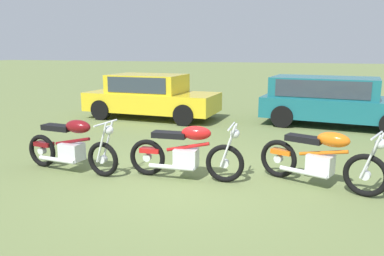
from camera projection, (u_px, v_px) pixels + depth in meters
ground_plane at (184, 179)px, 6.62m from camera, size 120.00×120.00×0.00m
motorcycle_maroon at (72, 146)px, 6.92m from camera, size 2.06×0.64×1.02m
motorcycle_red at (186, 152)px, 6.52m from camera, size 2.07×0.64×1.02m
motorcycle_orange at (321, 158)px, 6.15m from camera, size 2.02×1.00×1.02m
car_yellow at (150, 94)px, 12.31m from camera, size 4.32×1.96×1.43m
car_teal at (331, 98)px, 11.10m from camera, size 4.41×2.32×1.43m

